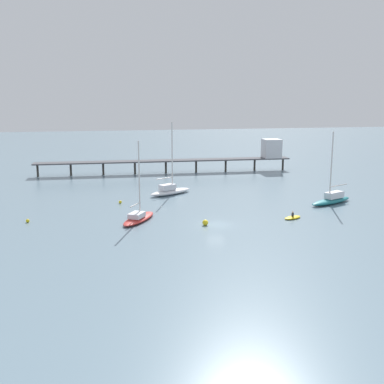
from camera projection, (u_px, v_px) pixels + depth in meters
The scene contains 9 objects.
ground_plane at pixel (216, 225), 67.83m from camera, with size 400.00×400.00×0.00m, color slate.
pier at pixel (221, 154), 115.25m from camera, with size 61.94×5.57×7.85m.
sailboat_white at pixel (170, 190), 88.60m from camera, with size 9.36×6.92×13.63m.
sailboat_red at pixel (138, 217), 69.73m from camera, with size 6.76×8.92×11.91m.
sailboat_teal at pixel (332, 199), 81.10m from camera, with size 9.85×6.23×12.52m.
dinghy_yellow at pixel (293, 217), 71.13m from camera, with size 3.50×2.67×1.14m.
mooring_buoy_far at pixel (28, 221), 68.89m from camera, with size 0.53×0.53×0.53m, color yellow.
mooring_buoy_mid at pixel (120, 202), 81.16m from camera, with size 0.55×0.55×0.55m, color yellow.
mooring_buoy_near at pixel (205, 223), 67.29m from camera, with size 0.85×0.85×0.85m, color yellow.
Camera 1 is at (-16.75, -63.44, 18.16)m, focal length 43.73 mm.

